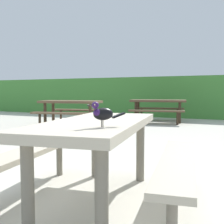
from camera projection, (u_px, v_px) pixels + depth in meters
The scene contains 6 objects.
ground_plane at pixel (83, 194), 2.69m from camera, with size 60.00×60.00×0.00m, color beige.
hedge_wall at pixel (202, 97), 10.80m from camera, with size 28.00×1.34×1.60m, color #428438.
picnic_table_foreground at pixel (97, 141), 2.48m from camera, with size 1.93×1.95×0.74m.
bird_grackle at pixel (102, 113), 1.98m from camera, with size 0.21×0.23×0.18m.
picnic_table_mid_right at pixel (71, 107), 8.29m from camera, with size 1.99×1.96×0.74m.
picnic_table_far_centre at pixel (158, 105), 9.21m from camera, with size 2.00×1.98×0.74m.
Camera 1 is at (1.35, -2.27, 0.99)m, focal length 44.55 mm.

